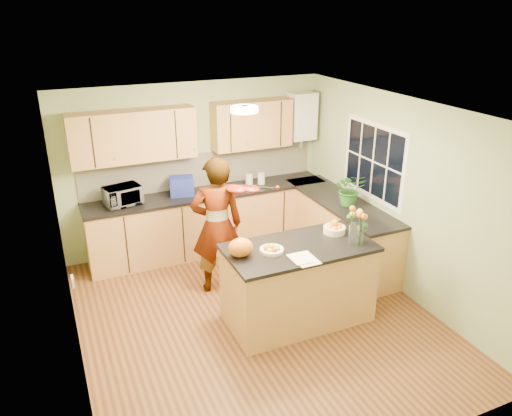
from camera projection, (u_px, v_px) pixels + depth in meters
name	position (u px, v px, depth m)	size (l,w,h in m)	color
floor	(256.00, 317.00, 6.03)	(4.50, 4.50, 0.00)	#593019
ceiling	(256.00, 111.00, 5.08)	(4.00, 4.50, 0.02)	silver
wall_back	(195.00, 167.00, 7.46)	(4.00, 0.02, 2.50)	#9DAF7D
wall_front	(379.00, 337.00, 3.65)	(4.00, 0.02, 2.50)	#9DAF7D
wall_left	(66.00, 257.00, 4.81)	(0.02, 4.50, 2.50)	#9DAF7D
wall_right	(400.00, 197.00, 6.30)	(0.02, 4.50, 2.50)	#9DAF7D
back_counter	(210.00, 221.00, 7.54)	(3.64, 0.62, 0.94)	#B68D49
right_counter	(339.00, 231.00, 7.20)	(0.62, 2.24, 0.94)	#B68D49
splashback	(202.00, 169.00, 7.50)	(3.60, 0.02, 0.52)	white
upper_cabinets	(185.00, 131.00, 7.02)	(3.20, 0.34, 0.70)	#B68D49
boiler	(302.00, 116.00, 7.71)	(0.40, 0.30, 0.86)	white
window_right	(373.00, 161.00, 6.69)	(0.01, 1.30, 1.05)	white
light_switch	(73.00, 281.00, 4.29)	(0.02, 0.09, 0.09)	white
ceiling_lamp	(244.00, 109.00, 5.35)	(0.30, 0.30, 0.07)	#FFEABF
peninsula_island	(298.00, 283.00, 5.82)	(1.70, 0.87, 0.97)	#B68D49
fruit_dish	(272.00, 249.00, 5.49)	(0.26, 0.26, 0.09)	#F3EBC3
orange_bowl	(334.00, 228.00, 5.94)	(0.26, 0.26, 0.15)	#F3EBC3
flower_vase	(356.00, 216.00, 5.58)	(0.28, 0.28, 0.52)	silver
orange_bag	(241.00, 247.00, 5.38)	(0.27, 0.23, 0.21)	orange
papers	(305.00, 259.00, 5.34)	(0.24, 0.33, 0.01)	white
violinist	(217.00, 226.00, 6.31)	(0.66, 0.43, 1.81)	tan
violin	(237.00, 189.00, 5.99)	(0.67, 0.27, 0.13)	#541505
microwave	(123.00, 196.00, 6.83)	(0.48, 0.32, 0.26)	white
blue_box	(182.00, 186.00, 7.19)	(0.34, 0.25, 0.27)	#212E97
kettle	(222.00, 183.00, 7.38)	(0.14, 0.14, 0.27)	#B6B6BB
jar_cream	(249.00, 180.00, 7.59)	(0.11, 0.11, 0.17)	#F3EBC3
jar_white	(261.00, 179.00, 7.64)	(0.11, 0.11, 0.17)	white
potted_plant	(350.00, 189.00, 6.79)	(0.41, 0.36, 0.46)	#2C6D24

